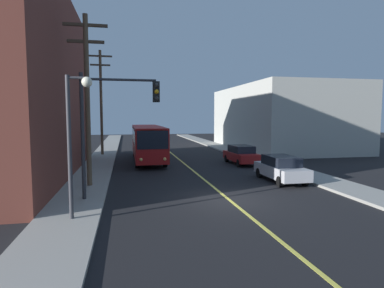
# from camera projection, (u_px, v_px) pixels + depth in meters

# --- Properties ---
(ground_plane) EXTENTS (120.00, 120.00, 0.00)m
(ground_plane) POSITION_uv_depth(u_px,v_px,m) (229.00, 200.00, 15.82)
(ground_plane) COLOR black
(sidewalk_left) EXTENTS (2.50, 90.00, 0.15)m
(sidewalk_left) POSITION_uv_depth(u_px,v_px,m) (95.00, 170.00, 24.12)
(sidewalk_left) COLOR gray
(sidewalk_left) RESTS_ON ground
(sidewalk_right) EXTENTS (2.50, 90.00, 0.15)m
(sidewalk_right) POSITION_uv_depth(u_px,v_px,m) (274.00, 164.00, 27.03)
(sidewalk_right) COLOR gray
(sidewalk_right) RESTS_ON ground
(lane_stripe_center) EXTENTS (0.16, 60.00, 0.01)m
(lane_stripe_center) POSITION_uv_depth(u_px,v_px,m) (179.00, 160.00, 30.46)
(lane_stripe_center) COLOR #D8CC4C
(lane_stripe_center) RESTS_ON ground
(building_right_warehouse) EXTENTS (12.00, 20.02, 7.82)m
(building_right_warehouse) POSITION_uv_depth(u_px,v_px,m) (280.00, 118.00, 41.07)
(building_right_warehouse) COLOR #B2B2A8
(building_right_warehouse) RESTS_ON ground
(city_bus) EXTENTS (2.58, 12.16, 3.20)m
(city_bus) POSITION_uv_depth(u_px,v_px,m) (148.00, 141.00, 29.78)
(city_bus) COLOR maroon
(city_bus) RESTS_ON ground
(parked_car_silver) EXTENTS (1.82, 4.40, 1.62)m
(parked_car_silver) POSITION_uv_depth(u_px,v_px,m) (281.00, 168.00, 20.20)
(parked_car_silver) COLOR #B7B7BC
(parked_car_silver) RESTS_ON ground
(parked_car_red) EXTENTS (1.92, 4.45, 1.62)m
(parked_car_red) POSITION_uv_depth(u_px,v_px,m) (241.00, 154.00, 27.57)
(parked_car_red) COLOR maroon
(parked_car_red) RESTS_ON ground
(utility_pole_near) EXTENTS (2.40, 0.28, 9.61)m
(utility_pole_near) POSITION_uv_depth(u_px,v_px,m) (87.00, 93.00, 18.04)
(utility_pole_near) COLOR brown
(utility_pole_near) RESTS_ON sidewalk_left
(utility_pole_mid) EXTENTS (2.40, 0.28, 10.71)m
(utility_pole_mid) POSITION_uv_depth(u_px,v_px,m) (101.00, 98.00, 33.04)
(utility_pole_mid) COLOR brown
(utility_pole_mid) RESTS_ON sidewalk_left
(traffic_signal_left_corner) EXTENTS (3.75, 0.48, 6.00)m
(traffic_signal_left_corner) POSITION_uv_depth(u_px,v_px,m) (115.00, 112.00, 15.34)
(traffic_signal_left_corner) COLOR #2D2D33
(traffic_signal_left_corner) RESTS_ON sidewalk_left
(street_lamp_left) EXTENTS (0.98, 0.40, 5.50)m
(street_lamp_left) POSITION_uv_depth(u_px,v_px,m) (75.00, 126.00, 12.16)
(street_lamp_left) COLOR #38383D
(street_lamp_left) RESTS_ON sidewalk_left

